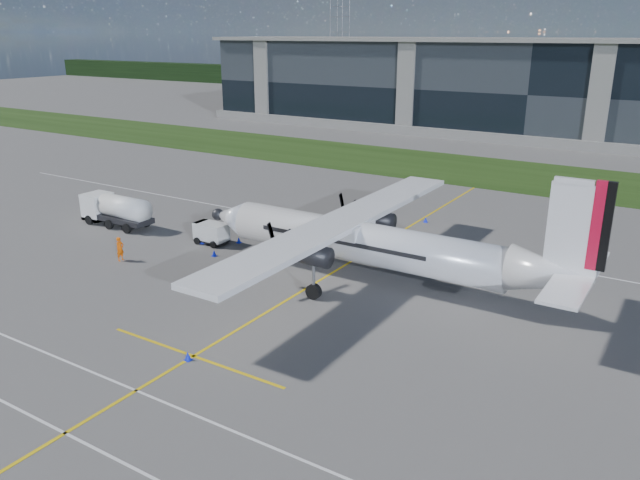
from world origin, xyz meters
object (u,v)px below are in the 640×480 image
object	(u,v)px
fuel_tanker_truck	(113,210)
safety_cone_portwing	(188,356)
safety_cone_fwd	(202,241)
safety_cone_nose_port	(214,253)
turboprop_aircraft	(377,221)
safety_cone_stbdwing	(426,220)
baggage_tug	(211,233)
ground_crew_person	(120,247)
pylon_west	(340,37)
safety_cone_nose_stbd	(239,240)

from	to	relation	value
fuel_tanker_truck	safety_cone_portwing	size ratio (longest dim) A/B	15.12
safety_cone_fwd	safety_cone_nose_port	bearing A→B (deg)	-31.34
turboprop_aircraft	safety_cone_stbdwing	bearing A→B (deg)	100.27
baggage_tug	ground_crew_person	xyz separation A→B (m)	(-3.14, -6.74, 0.19)
turboprop_aircraft	ground_crew_person	xyz separation A→B (m)	(-18.40, -6.34, -3.39)
pylon_west	baggage_tug	bearing A→B (deg)	-63.24
pylon_west	safety_cone_fwd	size ratio (longest dim) A/B	60.00
safety_cone_nose_stbd	safety_cone_fwd	bearing A→B (deg)	-144.14
pylon_west	baggage_tug	world-z (taller)	pylon_west
ground_crew_person	safety_cone_fwd	bearing A→B (deg)	-23.69
safety_cone_nose_port	fuel_tanker_truck	bearing A→B (deg)	173.66
safety_cone_stbdwing	safety_cone_fwd	size ratio (longest dim) A/B	1.00
ground_crew_person	safety_cone_stbdwing	size ratio (longest dim) A/B	4.25
ground_crew_person	safety_cone_nose_port	bearing A→B (deg)	-52.11
fuel_tanker_truck	safety_cone_fwd	world-z (taller)	fuel_tanker_truck
turboprop_aircraft	safety_cone_stbdwing	xyz separation A→B (m)	(-2.79, 15.38, -4.20)
safety_cone_portwing	turboprop_aircraft	bearing A→B (deg)	77.01
turboprop_aircraft	baggage_tug	size ratio (longest dim) A/B	10.24
safety_cone_nose_stbd	safety_cone_stbdwing	xyz separation A→B (m)	(10.70, 13.68, 0.00)
safety_cone_nose_port	safety_cone_fwd	xyz separation A→B (m)	(-2.89, 1.76, 0.00)
safety_cone_portwing	safety_cone_stbdwing	xyz separation A→B (m)	(0.64, 30.22, 0.00)
pylon_west	safety_cone_portwing	bearing A→B (deg)	-62.04
turboprop_aircraft	fuel_tanker_truck	xyz separation A→B (m)	(-26.22, -0.37, -3.04)
turboprop_aircraft	safety_cone_portwing	xyz separation A→B (m)	(-3.42, -14.84, -4.20)
ground_crew_person	safety_cone_nose_port	size ratio (longest dim) A/B	4.25
fuel_tanker_truck	baggage_tug	world-z (taller)	fuel_tanker_truck
ground_crew_person	baggage_tug	bearing A→B (deg)	-27.27
turboprop_aircraft	safety_cone_stbdwing	size ratio (longest dim) A/B	59.38
safety_cone_fwd	safety_cone_nose_stbd	bearing A→B (deg)	35.86
turboprop_aircraft	safety_cone_fwd	size ratio (longest dim) A/B	59.38
safety_cone_portwing	safety_cone_nose_port	bearing A→B (deg)	126.51
baggage_tug	safety_cone_fwd	distance (m)	1.03
baggage_tug	ground_crew_person	bearing A→B (deg)	-114.98
safety_cone_stbdwing	pylon_west	bearing A→B (deg)	123.54
turboprop_aircraft	fuel_tanker_truck	size ratio (longest dim) A/B	3.93
safety_cone_nose_stbd	safety_cone_nose_port	distance (m)	3.56
safety_cone_nose_port	safety_cone_fwd	world-z (taller)	same
pylon_west	ground_crew_person	distance (m)	163.46
safety_cone_portwing	safety_cone_fwd	size ratio (longest dim) A/B	1.00
ground_crew_person	safety_cone_portwing	size ratio (longest dim) A/B	4.25
safety_cone_nose_stbd	safety_cone_nose_port	world-z (taller)	same
fuel_tanker_truck	baggage_tug	distance (m)	10.99
baggage_tug	fuel_tanker_truck	bearing A→B (deg)	-176.02
turboprop_aircraft	safety_cone_nose_stbd	distance (m)	14.23
baggage_tug	safety_cone_nose_stbd	distance (m)	2.29
pylon_west	turboprop_aircraft	world-z (taller)	pylon_west
baggage_tug	safety_cone_stbdwing	bearing A→B (deg)	50.22
fuel_tanker_truck	safety_cone_nose_stbd	world-z (taller)	fuel_tanker_truck
ground_crew_person	pylon_west	bearing A→B (deg)	22.41
safety_cone_nose_port	ground_crew_person	bearing A→B (deg)	-139.82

